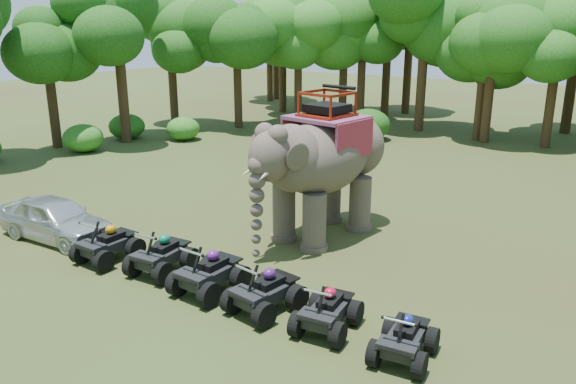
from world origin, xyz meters
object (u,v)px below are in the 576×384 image
Objects in this scene: elephant at (324,164)px; atv_3 at (265,286)px; atv_2 at (209,268)px; atv_5 at (405,334)px; parked_car at (55,219)px; atv_1 at (161,250)px; atv_4 at (327,306)px; atv_0 at (107,240)px.

elephant is 5.55m from atv_3.
atv_2 reaches higher than atv_5.
atv_5 is (11.65, -0.19, -0.11)m from parked_car.
atv_5 is at bearing -37.66° from elephant.
atv_1 is 1.13× the size of atv_5.
atv_5 is at bearing -6.10° from atv_1.
atv_1 is (4.55, 0.06, -0.04)m from parked_car.
atv_1 is at bearing 172.36° from atv_4.
atv_3 is 1.64m from atv_4.
atv_0 is at bearing -176.22° from atv_2.
atv_2 is 3.39m from atv_4.
atv_2 reaches higher than atv_4.
atv_0 is (2.70, -0.22, -0.04)m from parked_car.
atv_2 reaches higher than atv_1.
elephant is 3.22× the size of atv_0.
atv_5 is (1.85, -0.10, -0.03)m from atv_4.
atv_3 is at bearing 1.73° from atv_0.
parked_car is 11.65m from atv_5.
elephant reaches higher than atv_2.
parked_car is 2.30× the size of atv_1.
atv_2 is (3.72, 0.10, 0.03)m from atv_0.
atv_1 is 1.00× the size of atv_3.
atv_1 is at bearing 9.50° from atv_0.
atv_3 is (1.74, -0.02, -0.02)m from atv_2.
atv_4 is (3.39, 0.03, -0.07)m from atv_2.
elephant reaches higher than atv_1.
atv_4 is at bearing 10.61° from atv_3.
atv_4 is 1.85m from atv_5.
atv_3 reaches higher than atv_1.
elephant is at bearing 113.70° from atv_3.
atv_1 is at bearing -174.63° from atv_3.
atv_1 reaches higher than atv_0.
parked_car is 2.48× the size of atv_4.
atv_2 is at bearing -85.19° from elephant.
atv_2 is at bearing 2.48° from atv_0.
parked_car is 9.80m from atv_4.
atv_0 is 1.07× the size of atv_4.
atv_3 is (8.16, -0.15, -0.04)m from parked_car.
parked_car is at bearing 176.20° from atv_0.
atv_1 is 7.10m from atv_5.
atv_4 is (5.25, -0.15, -0.05)m from atv_1.
parked_car is 2.21× the size of atv_2.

